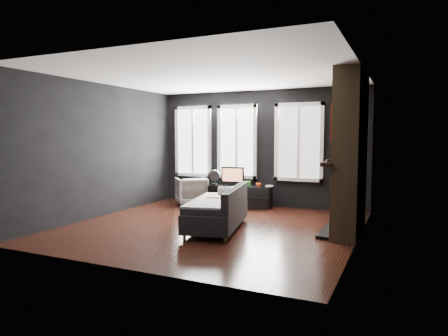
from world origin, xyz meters
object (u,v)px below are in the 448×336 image
at_px(mug, 258,184).
at_px(mantel_vase, 339,153).
at_px(sofa, 217,208).
at_px(armchair, 191,189).
at_px(book, 266,181).
at_px(monitor, 233,175).
at_px(media_console, 240,196).

xyz_separation_m(mug, mantel_vase, (1.92, -1.05, 0.78)).
xyz_separation_m(sofa, mantel_vase, (1.89, 1.19, 0.95)).
distance_m(armchair, book, 1.81).
bearing_deg(monitor, book, 6.09).
bearing_deg(sofa, book, 75.78).
bearing_deg(book, armchair, -170.76).
distance_m(sofa, armchair, 2.68).
height_order(sofa, mug, sofa).
bearing_deg(armchair, book, 148.77).
xyz_separation_m(armchair, mug, (1.65, 0.15, 0.19)).
relative_size(media_console, mug, 12.47).
distance_m(mug, mantel_vase, 2.32).
relative_size(media_console, monitor, 2.59).
xyz_separation_m(sofa, armchair, (-1.68, 2.09, -0.02)).
relative_size(monitor, mantel_vase, 2.64).
bearing_deg(sofa, armchair, 116.76).
xyz_separation_m(armchair, media_console, (1.21, 0.15, -0.11)).
xyz_separation_m(book, mantel_vase, (1.80, -1.19, 0.72)).
relative_size(sofa, mantel_vase, 8.47).
relative_size(armchair, monitor, 1.30).
xyz_separation_m(monitor, mug, (0.63, 0.02, -0.19)).
height_order(sofa, mantel_vase, mantel_vase).
relative_size(mug, book, 0.50).
distance_m(armchair, mantel_vase, 3.81).
bearing_deg(mug, sofa, -89.31).
bearing_deg(media_console, book, 7.93).
relative_size(armchair, mantel_vase, 3.42).
height_order(armchair, mug, armchair).
distance_m(monitor, mantel_vase, 2.81).
relative_size(mug, mantel_vase, 0.55).
distance_m(sofa, mug, 2.25).
distance_m(monitor, mug, 0.66).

